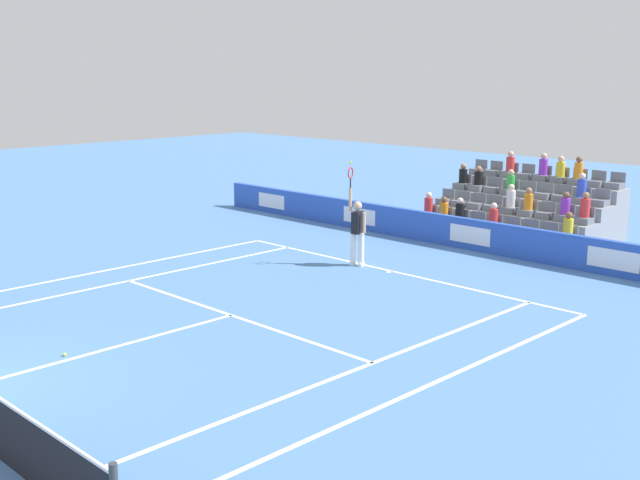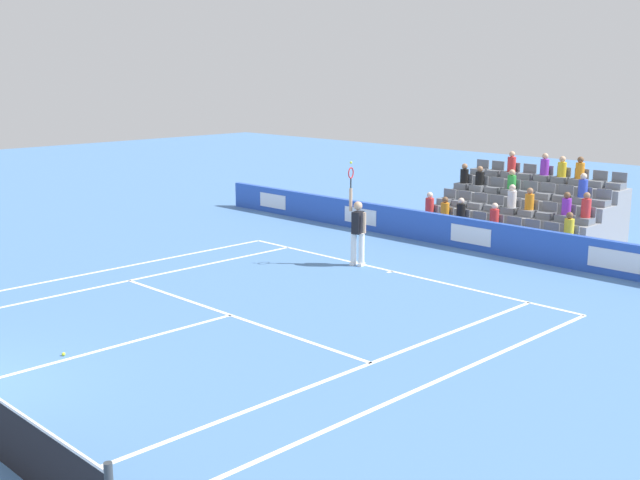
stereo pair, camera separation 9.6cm
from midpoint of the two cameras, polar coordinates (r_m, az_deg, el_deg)
line_baseline at (r=21.32m, az=5.32°, el=-2.24°), size 10.97×0.10×0.01m
line_service at (r=17.61m, az=-6.27°, el=-5.36°), size 8.23×0.10×0.01m
line_centre_service at (r=15.93m, az=-15.37°, el=-7.64°), size 0.10×6.40×0.01m
line_singles_sideline_left at (r=20.65m, az=-14.44°, el=-3.05°), size 0.10×11.89×0.01m
line_singles_sideline_right at (r=14.46m, az=2.66°, el=-9.25°), size 0.10×11.89×0.01m
line_doubles_sideline_left at (r=21.81m, az=-16.27°, el=-2.36°), size 0.10×11.89×0.01m
line_doubles_sideline_right at (r=13.65m, az=6.98°, el=-10.67°), size 0.10×11.89×0.01m
line_centre_mark at (r=21.25m, az=5.15°, el=-2.29°), size 0.10×0.20×0.01m
sponsor_barrier at (r=24.10m, az=10.98°, el=0.39°), size 22.10×0.22×0.93m
tennis_player at (r=21.68m, az=2.83°, el=0.72°), size 0.54×0.42×2.85m
stadium_stand at (r=26.49m, az=14.58°, el=1.78°), size 5.58×3.80×2.60m
loose_tennis_ball at (r=15.84m, az=-17.72°, el=-7.78°), size 0.07×0.07×0.07m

